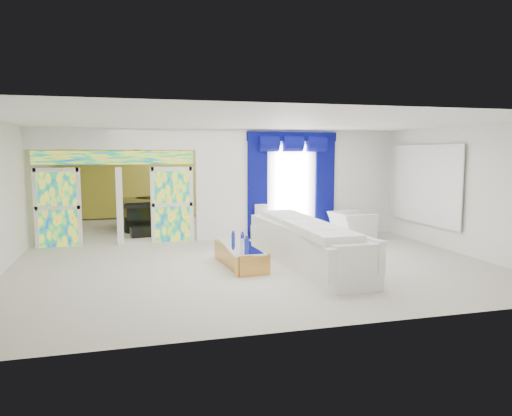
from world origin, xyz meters
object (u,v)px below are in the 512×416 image
object	(u,v)px
coffee_table	(240,256)
console_table	(272,232)
white_sofa	(306,246)
armchair	(352,226)
grand_piano	(144,214)

from	to	relation	value
coffee_table	console_table	bearing A→B (deg)	61.43
console_table	white_sofa	bearing A→B (deg)	-93.92
white_sofa	coffee_table	distance (m)	1.40
armchair	console_table	bearing A→B (deg)	71.92
white_sofa	armchair	distance (m)	3.51
armchair	grand_piano	size ratio (longest dim) A/B	0.63
coffee_table	armchair	bearing A→B (deg)	31.88
grand_piano	console_table	bearing A→B (deg)	-50.36
armchair	grand_piano	xyz separation A→B (m)	(-5.48, 3.44, 0.09)
armchair	grand_piano	bearing A→B (deg)	54.87
armchair	white_sofa	bearing A→B (deg)	134.86
white_sofa	grand_piano	distance (m)	6.81
console_table	grand_piano	size ratio (longest dim) A/B	0.64
console_table	coffee_table	bearing A→B (deg)	-118.57
grand_piano	white_sofa	bearing A→B (deg)	-72.42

